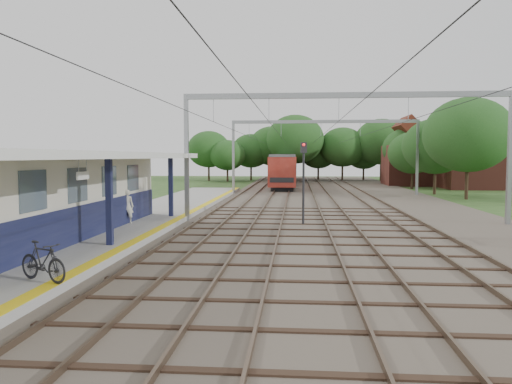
{
  "coord_description": "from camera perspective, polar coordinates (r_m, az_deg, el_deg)",
  "views": [
    {
      "loc": [
        1.03,
        -11.84,
        3.63
      ],
      "look_at": [
        -1.32,
        16.45,
        1.6
      ],
      "focal_mm": 35.0,
      "sensor_mm": 36.0,
      "label": 1
    }
  ],
  "objects": [
    {
      "name": "train",
      "position": [
        67.01,
        3.43,
        2.76
      ],
      "size": [
        2.84,
        35.4,
        3.74
      ],
      "color": "black",
      "rests_on": "ballast_bed"
    },
    {
      "name": "ground",
      "position": [
        12.43,
        -0.22,
        -12.88
      ],
      "size": [
        160.0,
        160.0,
        0.0
      ],
      "primitive_type": "plane",
      "color": "#2D4C1E",
      "rests_on": "ground"
    },
    {
      "name": "person",
      "position": [
        25.21,
        -14.5,
        -1.61
      ],
      "size": [
        0.65,
        0.47,
        1.67
      ],
      "primitive_type": "imported",
      "rotation": [
        0.0,
        0.0,
        3.27
      ],
      "color": "beige",
      "rests_on": "platform"
    },
    {
      "name": "house_far",
      "position": [
        65.58,
        17.97,
        3.54
      ],
      "size": [
        8.0,
        6.12,
        8.66
      ],
      "color": "brown",
      "rests_on": "ground"
    },
    {
      "name": "catenary_system",
      "position": [
        37.25,
        8.42,
        6.94
      ],
      "size": [
        17.22,
        88.0,
        7.0
      ],
      "color": "gray",
      "rests_on": "ground"
    },
    {
      "name": "canopy",
      "position": [
        19.89,
        -21.56,
        3.85
      ],
      "size": [
        6.4,
        20.0,
        3.44
      ],
      "color": "#12163A",
      "rests_on": "platform"
    },
    {
      "name": "signal_post",
      "position": [
        25.83,
        5.45,
        2.11
      ],
      "size": [
        0.33,
        0.29,
        4.36
      ],
      "rotation": [
        0.0,
        0.0,
        0.26
      ],
      "color": "black",
      "rests_on": "ground"
    },
    {
      "name": "house_near",
      "position": [
        61.2,
        23.82,
        3.14
      ],
      "size": [
        7.0,
        6.12,
        7.89
      ],
      "color": "brown",
      "rests_on": "ground"
    },
    {
      "name": "tree_band",
      "position": [
        69.03,
        7.1,
        5.13
      ],
      "size": [
        31.72,
        30.88,
        8.82
      ],
      "color": "#382619",
      "rests_on": "ground"
    },
    {
      "name": "ballast_bed",
      "position": [
        42.1,
        8.77,
        -0.84
      ],
      "size": [
        18.0,
        90.0,
        0.1
      ],
      "primitive_type": "cube",
      "color": "#473D33",
      "rests_on": "ground"
    },
    {
      "name": "station_building",
      "position": [
        21.35,
        -22.93,
        -0.49
      ],
      "size": [
        3.41,
        18.0,
        3.4
      ],
      "color": "beige",
      "rests_on": "platform"
    },
    {
      "name": "rail_tracks",
      "position": [
        41.99,
        5.36,
        -0.65
      ],
      "size": [
        11.8,
        88.0,
        0.15
      ],
      "color": "brown",
      "rests_on": "ballast_bed"
    },
    {
      "name": "bicycle",
      "position": [
        14.3,
        -23.18,
        -7.32
      ],
      "size": [
        1.81,
        1.22,
        1.06
      ],
      "primitive_type": "imported",
      "rotation": [
        0.0,
        0.0,
        1.12
      ],
      "color": "black",
      "rests_on": "platform"
    },
    {
      "name": "platform",
      "position": [
        27.43,
        -13.44,
        -3.26
      ],
      "size": [
        5.0,
        52.0,
        0.35
      ],
      "primitive_type": "cube",
      "color": "gray",
      "rests_on": "ground"
    },
    {
      "name": "yellow_stripe",
      "position": [
        26.8,
        -8.86,
        -2.98
      ],
      "size": [
        0.45,
        52.0,
        0.01
      ],
      "primitive_type": "cube",
      "color": "yellow",
      "rests_on": "platform"
    }
  ]
}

